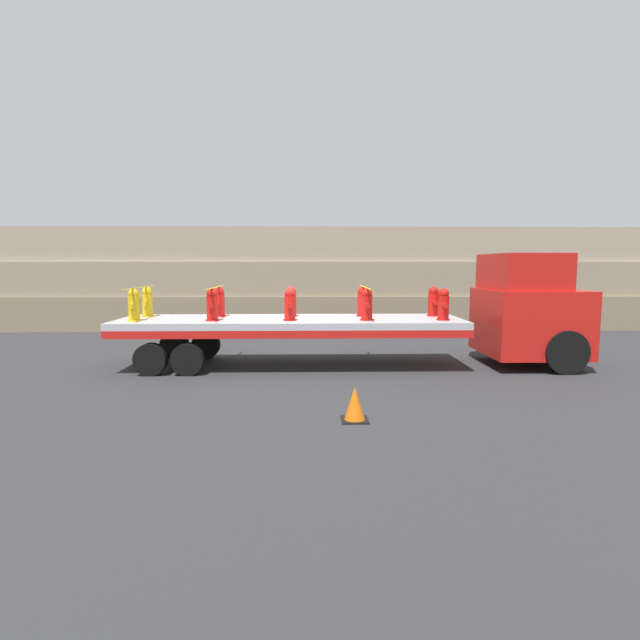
% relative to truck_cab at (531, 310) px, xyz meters
% --- Properties ---
extents(ground_plane, '(120.00, 120.00, 0.00)m').
position_rel_truck_cab_xyz_m(ground_plane, '(-6.62, 0.00, -1.52)').
color(ground_plane, '#2D2D30').
extents(rock_cliff, '(60.00, 3.30, 4.34)m').
position_rel_truck_cab_xyz_m(rock_cliff, '(-6.62, 8.72, 0.65)').
color(rock_cliff, '#84755B').
rests_on(rock_cliff, ground_plane).
extents(truck_cab, '(2.49, 2.73, 3.06)m').
position_rel_truck_cab_xyz_m(truck_cab, '(0.00, 0.00, 0.00)').
color(truck_cab, red).
rests_on(truck_cab, ground_plane).
extents(flatbed_trailer, '(9.28, 2.55, 1.31)m').
position_rel_truck_cab_xyz_m(flatbed_trailer, '(-7.09, 0.00, -0.43)').
color(flatbed_trailer, '#B2B2B7').
rests_on(flatbed_trailer, ground_plane).
extents(fire_hydrant_yellow_near_0, '(0.36, 0.55, 0.84)m').
position_rel_truck_cab_xyz_m(fire_hydrant_yellow_near_0, '(-10.66, -0.54, 0.20)').
color(fire_hydrant_yellow_near_0, gold).
rests_on(fire_hydrant_yellow_near_0, flatbed_trailer).
extents(fire_hydrant_yellow_far_0, '(0.36, 0.55, 0.84)m').
position_rel_truck_cab_xyz_m(fire_hydrant_yellow_far_0, '(-10.66, 0.54, 0.20)').
color(fire_hydrant_yellow_far_0, gold).
rests_on(fire_hydrant_yellow_far_0, flatbed_trailer).
extents(fire_hydrant_red_near_1, '(0.36, 0.55, 0.84)m').
position_rel_truck_cab_xyz_m(fire_hydrant_red_near_1, '(-8.64, -0.54, 0.20)').
color(fire_hydrant_red_near_1, red).
rests_on(fire_hydrant_red_near_1, flatbed_trailer).
extents(fire_hydrant_red_far_1, '(0.36, 0.55, 0.84)m').
position_rel_truck_cab_xyz_m(fire_hydrant_red_far_1, '(-8.64, 0.54, 0.20)').
color(fire_hydrant_red_far_1, red).
rests_on(fire_hydrant_red_far_1, flatbed_trailer).
extents(fire_hydrant_red_near_2, '(0.36, 0.55, 0.84)m').
position_rel_truck_cab_xyz_m(fire_hydrant_red_near_2, '(-6.62, -0.54, 0.20)').
color(fire_hydrant_red_near_2, red).
rests_on(fire_hydrant_red_near_2, flatbed_trailer).
extents(fire_hydrant_red_far_2, '(0.36, 0.55, 0.84)m').
position_rel_truck_cab_xyz_m(fire_hydrant_red_far_2, '(-6.62, 0.54, 0.20)').
color(fire_hydrant_red_far_2, red).
rests_on(fire_hydrant_red_far_2, flatbed_trailer).
extents(fire_hydrant_red_near_3, '(0.36, 0.55, 0.84)m').
position_rel_truck_cab_xyz_m(fire_hydrant_red_near_3, '(-4.60, -0.54, 0.20)').
color(fire_hydrant_red_near_3, red).
rests_on(fire_hydrant_red_near_3, flatbed_trailer).
extents(fire_hydrant_red_far_3, '(0.36, 0.55, 0.84)m').
position_rel_truck_cab_xyz_m(fire_hydrant_red_far_3, '(-4.60, 0.54, 0.20)').
color(fire_hydrant_red_far_3, red).
rests_on(fire_hydrant_red_far_3, flatbed_trailer).
extents(fire_hydrant_red_near_4, '(0.36, 0.55, 0.84)m').
position_rel_truck_cab_xyz_m(fire_hydrant_red_near_4, '(-2.58, -0.54, 0.20)').
color(fire_hydrant_red_near_4, red).
rests_on(fire_hydrant_red_near_4, flatbed_trailer).
extents(fire_hydrant_red_far_4, '(0.36, 0.55, 0.84)m').
position_rel_truck_cab_xyz_m(fire_hydrant_red_far_4, '(-2.58, 0.54, 0.20)').
color(fire_hydrant_red_far_4, red).
rests_on(fire_hydrant_red_far_4, flatbed_trailer).
extents(cargo_strap_rear, '(0.05, 2.65, 0.01)m').
position_rel_truck_cab_xyz_m(cargo_strap_rear, '(-10.66, 0.00, 0.64)').
color(cargo_strap_rear, yellow).
rests_on(cargo_strap_rear, fire_hydrant_yellow_near_0).
extents(cargo_strap_middle, '(0.05, 2.65, 0.01)m').
position_rel_truck_cab_xyz_m(cargo_strap_middle, '(-8.64, 0.00, 0.64)').
color(cargo_strap_middle, yellow).
rests_on(cargo_strap_middle, fire_hydrant_red_near_1).
extents(cargo_strap_front, '(0.05, 2.65, 0.01)m').
position_rel_truck_cab_xyz_m(cargo_strap_front, '(-4.60, 0.00, 0.64)').
color(cargo_strap_front, yellow).
rests_on(cargo_strap_front, fire_hydrant_red_near_3).
extents(traffic_cone, '(0.48, 0.48, 0.62)m').
position_rel_truck_cab_xyz_m(traffic_cone, '(-5.32, -4.91, -1.22)').
color(traffic_cone, black).
rests_on(traffic_cone, ground_plane).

